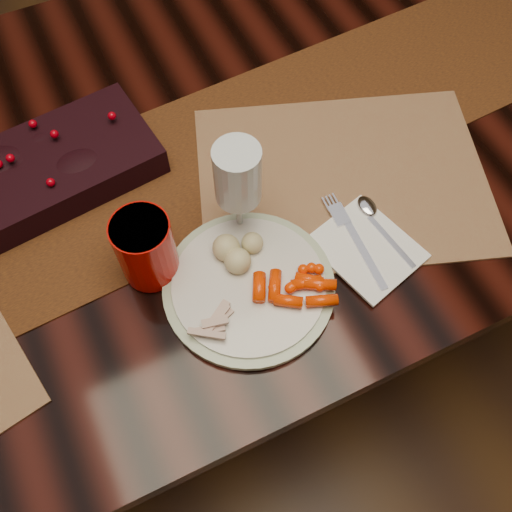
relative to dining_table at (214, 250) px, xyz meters
name	(u,v)px	position (x,y,z in m)	size (l,w,h in m)	color
floor	(222,314)	(0.00, 0.00, -0.38)	(5.00, 5.00, 0.00)	black
dining_table	(214,250)	(0.00, 0.00, 0.00)	(1.80, 1.00, 0.75)	black
table_runner	(233,149)	(0.05, -0.03, 0.38)	(1.51, 0.31, 0.00)	black
centerpiece	(46,167)	(-0.26, 0.04, 0.41)	(0.36, 0.18, 0.07)	black
placemat_main	(343,179)	(0.19, -0.17, 0.38)	(0.49, 0.36, 0.00)	#925734
dinner_plate	(249,286)	(-0.04, -0.29, 0.39)	(0.26, 0.26, 0.01)	silver
baby_carrots	(297,296)	(0.01, -0.34, 0.40)	(0.10, 0.09, 0.02)	#EE3200
mashed_potatoes	(240,250)	(-0.03, -0.25, 0.42)	(0.09, 0.07, 0.05)	tan
turkey_shreds	(213,323)	(-0.11, -0.33, 0.40)	(0.06, 0.06, 0.01)	tan
napkin	(367,248)	(0.16, -0.31, 0.38)	(0.13, 0.15, 0.01)	white
fork	(359,244)	(0.15, -0.30, 0.39)	(0.02, 0.17, 0.00)	silver
spoon	(383,230)	(0.20, -0.29, 0.39)	(0.03, 0.14, 0.00)	#9D9EB8
red_cup	(146,249)	(-0.16, -0.19, 0.44)	(0.09, 0.09, 0.12)	#AA0600
wine_glass	(238,194)	(-0.01, -0.19, 0.47)	(0.07, 0.07, 0.19)	white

